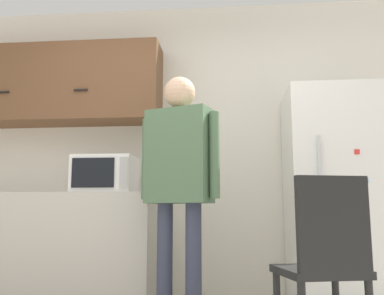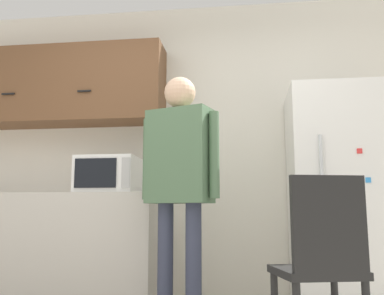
{
  "view_description": "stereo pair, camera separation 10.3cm",
  "coord_description": "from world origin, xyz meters",
  "px_view_note": "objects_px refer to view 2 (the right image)",
  "views": [
    {
      "loc": [
        0.46,
        -1.85,
        0.73
      ],
      "look_at": [
        0.19,
        1.1,
        1.2
      ],
      "focal_mm": 40.0,
      "sensor_mm": 36.0,
      "label": 1
    },
    {
      "loc": [
        0.57,
        -1.84,
        0.73
      ],
      "look_at": [
        0.19,
        1.1,
        1.2
      ],
      "focal_mm": 40.0,
      "sensor_mm": 36.0,
      "label": 2
    }
  ],
  "objects_px": {
    "refrigerator": "(344,198)",
    "chair": "(322,259)",
    "person": "(180,168)",
    "microwave": "(109,175)"
  },
  "relations": [
    {
      "from": "refrigerator",
      "to": "chair",
      "type": "relative_size",
      "value": 1.86
    },
    {
      "from": "person",
      "to": "chair",
      "type": "bearing_deg",
      "value": -20.08
    },
    {
      "from": "refrigerator",
      "to": "chair",
      "type": "xyz_separation_m",
      "value": [
        -0.38,
        -1.18,
        -0.35
      ]
    },
    {
      "from": "microwave",
      "to": "refrigerator",
      "type": "xyz_separation_m",
      "value": [
        1.89,
        0.05,
        -0.19
      ]
    },
    {
      "from": "person",
      "to": "chair",
      "type": "xyz_separation_m",
      "value": [
        0.84,
        -0.68,
        -0.55
      ]
    },
    {
      "from": "person",
      "to": "refrigerator",
      "type": "bearing_deg",
      "value": 40.89
    },
    {
      "from": "refrigerator",
      "to": "chair",
      "type": "bearing_deg",
      "value": -107.92
    },
    {
      "from": "person",
      "to": "refrigerator",
      "type": "relative_size",
      "value": 1.0
    },
    {
      "from": "microwave",
      "to": "refrigerator",
      "type": "bearing_deg",
      "value": 1.61
    },
    {
      "from": "chair",
      "to": "microwave",
      "type": "bearing_deg",
      "value": -50.62
    }
  ]
}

